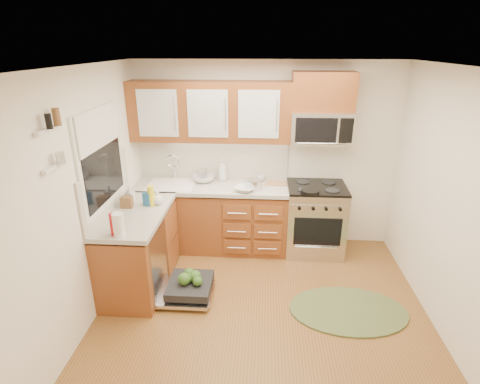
# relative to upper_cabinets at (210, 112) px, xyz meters

# --- Properties ---
(floor) EXTENTS (3.50, 3.50, 0.00)m
(floor) POSITION_rel_upper_cabinets_xyz_m (0.73, -1.57, -1.88)
(floor) COLOR brown
(floor) RESTS_ON ground
(ceiling) EXTENTS (3.50, 3.50, 0.00)m
(ceiling) POSITION_rel_upper_cabinets_xyz_m (0.73, -1.57, 0.62)
(ceiling) COLOR white
(ceiling) RESTS_ON ground
(wall_back) EXTENTS (3.50, 0.04, 2.50)m
(wall_back) POSITION_rel_upper_cabinets_xyz_m (0.73, 0.18, -0.62)
(wall_back) COLOR white
(wall_back) RESTS_ON ground
(wall_front) EXTENTS (3.50, 0.04, 2.50)m
(wall_front) POSITION_rel_upper_cabinets_xyz_m (0.73, -3.33, -0.62)
(wall_front) COLOR white
(wall_front) RESTS_ON ground
(wall_left) EXTENTS (0.04, 3.50, 2.50)m
(wall_left) POSITION_rel_upper_cabinets_xyz_m (-1.02, -1.57, -0.62)
(wall_left) COLOR white
(wall_left) RESTS_ON ground
(wall_right) EXTENTS (0.04, 3.50, 2.50)m
(wall_right) POSITION_rel_upper_cabinets_xyz_m (2.48, -1.57, -0.62)
(wall_right) COLOR white
(wall_right) RESTS_ON ground
(base_cabinet_back) EXTENTS (2.05, 0.60, 0.85)m
(base_cabinet_back) POSITION_rel_upper_cabinets_xyz_m (0.00, -0.12, -1.45)
(base_cabinet_back) COLOR brown
(base_cabinet_back) RESTS_ON ground
(base_cabinet_left) EXTENTS (0.60, 1.25, 0.85)m
(base_cabinet_left) POSITION_rel_upper_cabinets_xyz_m (-0.72, -1.05, -1.45)
(base_cabinet_left) COLOR brown
(base_cabinet_left) RESTS_ON ground
(countertop_back) EXTENTS (2.07, 0.64, 0.05)m
(countertop_back) POSITION_rel_upper_cabinets_xyz_m (0.00, -0.14, -0.97)
(countertop_back) COLOR beige
(countertop_back) RESTS_ON base_cabinet_back
(countertop_left) EXTENTS (0.64, 1.27, 0.05)m
(countertop_left) POSITION_rel_upper_cabinets_xyz_m (-0.71, -1.05, -0.97)
(countertop_left) COLOR beige
(countertop_left) RESTS_ON base_cabinet_left
(backsplash_back) EXTENTS (2.05, 0.02, 0.57)m
(backsplash_back) POSITION_rel_upper_cabinets_xyz_m (0.00, 0.16, -0.67)
(backsplash_back) COLOR beige
(backsplash_back) RESTS_ON ground
(backsplash_left) EXTENTS (0.02, 1.25, 0.57)m
(backsplash_left) POSITION_rel_upper_cabinets_xyz_m (-1.01, -1.05, -0.67)
(backsplash_left) COLOR beige
(backsplash_left) RESTS_ON ground
(upper_cabinets) EXTENTS (2.05, 0.35, 0.75)m
(upper_cabinets) POSITION_rel_upper_cabinets_xyz_m (0.00, 0.00, 0.00)
(upper_cabinets) COLOR brown
(upper_cabinets) RESTS_ON ground
(cabinet_over_mw) EXTENTS (0.76, 0.35, 0.47)m
(cabinet_over_mw) POSITION_rel_upper_cabinets_xyz_m (1.41, 0.00, 0.26)
(cabinet_over_mw) COLOR brown
(cabinet_over_mw) RESTS_ON ground
(range) EXTENTS (0.76, 0.64, 0.95)m
(range) POSITION_rel_upper_cabinets_xyz_m (1.41, -0.15, -1.40)
(range) COLOR silver
(range) RESTS_ON ground
(microwave) EXTENTS (0.76, 0.38, 0.40)m
(microwave) POSITION_rel_upper_cabinets_xyz_m (1.41, -0.02, -0.18)
(microwave) COLOR silver
(microwave) RESTS_ON ground
(sink) EXTENTS (0.62, 0.50, 0.26)m
(sink) POSITION_rel_upper_cabinets_xyz_m (-0.52, -0.16, -1.07)
(sink) COLOR white
(sink) RESTS_ON ground
(dishwasher) EXTENTS (0.70, 0.60, 0.20)m
(dishwasher) POSITION_rel_upper_cabinets_xyz_m (-0.13, -1.27, -1.77)
(dishwasher) COLOR silver
(dishwasher) RESTS_ON ground
(window) EXTENTS (0.03, 1.05, 1.05)m
(window) POSITION_rel_upper_cabinets_xyz_m (-1.01, -1.07, -0.32)
(window) COLOR white
(window) RESTS_ON ground
(window_blind) EXTENTS (0.02, 0.96, 0.40)m
(window_blind) POSITION_rel_upper_cabinets_xyz_m (-0.98, -1.07, 0.00)
(window_blind) COLOR white
(window_blind) RESTS_ON ground
(shelf_upper) EXTENTS (0.04, 0.40, 0.03)m
(shelf_upper) POSITION_rel_upper_cabinets_xyz_m (-0.99, -1.92, 0.17)
(shelf_upper) COLOR white
(shelf_upper) RESTS_ON ground
(shelf_lower) EXTENTS (0.04, 0.40, 0.03)m
(shelf_lower) POSITION_rel_upper_cabinets_xyz_m (-0.99, -1.92, -0.12)
(shelf_lower) COLOR white
(shelf_lower) RESTS_ON ground
(rug) EXTENTS (1.40, 1.06, 0.02)m
(rug) POSITION_rel_upper_cabinets_xyz_m (1.64, -1.42, -1.86)
(rug) COLOR #5B6B3D
(rug) RESTS_ON ground
(skillet) EXTENTS (0.28, 0.28, 0.04)m
(skillet) POSITION_rel_upper_cabinets_xyz_m (1.28, -0.40, -0.90)
(skillet) COLOR black
(skillet) RESTS_ON range
(stock_pot) EXTENTS (0.25, 0.25, 0.13)m
(stock_pot) POSITION_rel_upper_cabinets_xyz_m (0.58, -0.22, -0.89)
(stock_pot) COLOR silver
(stock_pot) RESTS_ON countertop_back
(cutting_board) EXTENTS (0.28, 0.19, 0.02)m
(cutting_board) POSITION_rel_upper_cabinets_xyz_m (0.87, -0.02, -0.94)
(cutting_board) COLOR tan
(cutting_board) RESTS_ON countertop_back
(canister) EXTENTS (0.13, 0.13, 0.18)m
(canister) POSITION_rel_upper_cabinets_xyz_m (-0.12, 0.02, -0.86)
(canister) COLOR silver
(canister) RESTS_ON countertop_back
(paper_towel_roll) EXTENTS (0.12, 0.12, 0.24)m
(paper_towel_roll) POSITION_rel_upper_cabinets_xyz_m (-0.69, -1.59, -0.83)
(paper_towel_roll) COLOR white
(paper_towel_roll) RESTS_ON countertop_left
(mustard_bottle) EXTENTS (0.10, 0.10, 0.24)m
(mustard_bottle) POSITION_rel_upper_cabinets_xyz_m (-0.59, -0.85, -0.83)
(mustard_bottle) COLOR yellow
(mustard_bottle) RESTS_ON countertop_left
(red_bottle) EXTENTS (0.06, 0.06, 0.23)m
(red_bottle) POSITION_rel_upper_cabinets_xyz_m (-0.75, -1.57, -0.84)
(red_bottle) COLOR #B80F11
(red_bottle) RESTS_ON countertop_left
(wooden_box) EXTENTS (0.13, 0.10, 0.13)m
(wooden_box) POSITION_rel_upper_cabinets_xyz_m (-0.85, -0.91, -0.89)
(wooden_box) COLOR brown
(wooden_box) RESTS_ON countertop_left
(blue_carton) EXTENTS (0.11, 0.09, 0.15)m
(blue_carton) POSITION_rel_upper_cabinets_xyz_m (-0.63, -0.85, -0.87)
(blue_carton) COLOR #2467A9
(blue_carton) RESTS_ON countertop_left
(bowl_a) EXTENTS (0.31, 0.31, 0.06)m
(bowl_a) POSITION_rel_upper_cabinets_xyz_m (0.47, -0.32, -0.92)
(bowl_a) COLOR #999999
(bowl_a) RESTS_ON countertop_back
(bowl_b) EXTENTS (0.38, 0.38, 0.09)m
(bowl_b) POSITION_rel_upper_cabinets_xyz_m (-0.11, -0.01, -0.90)
(bowl_b) COLOR #999999
(bowl_b) RESTS_ON countertop_back
(cup) EXTENTS (0.14, 0.14, 0.09)m
(cup) POSITION_rel_upper_cabinets_xyz_m (0.66, 0.07, -0.90)
(cup) COLOR #999999
(cup) RESTS_ON countertop_back
(soap_bottle_a) EXTENTS (0.15, 0.15, 0.30)m
(soap_bottle_a) POSITION_rel_upper_cabinets_xyz_m (0.14, 0.05, -0.80)
(soap_bottle_a) COLOR #999999
(soap_bottle_a) RESTS_ON countertop_back
(soap_bottle_b) EXTENTS (0.10, 0.10, 0.20)m
(soap_bottle_b) POSITION_rel_upper_cabinets_xyz_m (-0.87, -0.77, -0.85)
(soap_bottle_b) COLOR #999999
(soap_bottle_b) RESTS_ON countertop_left
(soap_bottle_c) EXTENTS (0.17, 0.17, 0.16)m
(soap_bottle_c) POSITION_rel_upper_cabinets_xyz_m (-0.52, -0.81, -0.87)
(soap_bottle_c) COLOR #999999
(soap_bottle_c) RESTS_ON countertop_left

